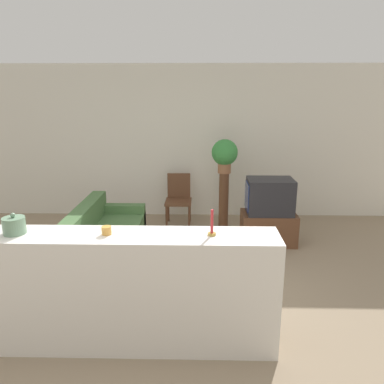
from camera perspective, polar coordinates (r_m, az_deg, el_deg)
name	(u,v)px	position (r m, az deg, el deg)	size (l,w,h in m)	color
ground_plane	(132,322)	(4.02, -9.17, -19.01)	(14.00, 14.00, 0.00)	gray
wall_back	(163,142)	(6.79, -4.51, 7.54)	(9.00, 0.06, 2.70)	silver
couch	(101,246)	(5.13, -13.72, -7.98)	(0.81, 2.09, 0.74)	#476B3D
tv_stand	(268,228)	(5.80, 11.52, -5.39)	(0.81, 0.49, 0.48)	brown
television	(269,196)	(5.65, 11.73, -0.63)	(0.68, 0.47, 0.52)	#232328
wooden_chair	(179,197)	(6.43, -2.06, -0.77)	(0.44, 0.44, 0.87)	brown
plant_stand	(224,201)	(6.26, 4.84, -1.33)	(0.16, 0.16, 0.95)	brown
potted_plant	(225,154)	(6.08, 5.00, 5.83)	(0.42, 0.42, 0.55)	#8E5B3D
foreground_counter	(123,291)	(3.48, -10.47, -14.56)	(2.72, 0.44, 1.07)	white
decorative_bowl	(14,225)	(3.53, -25.48, -4.62)	(0.19, 0.19, 0.19)	gray
candle_jar	(107,230)	(3.27, -12.89, -5.73)	(0.08, 0.08, 0.07)	gold
candlestick	(212,227)	(3.16, 3.05, -5.37)	(0.07, 0.07, 0.23)	#B7933D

